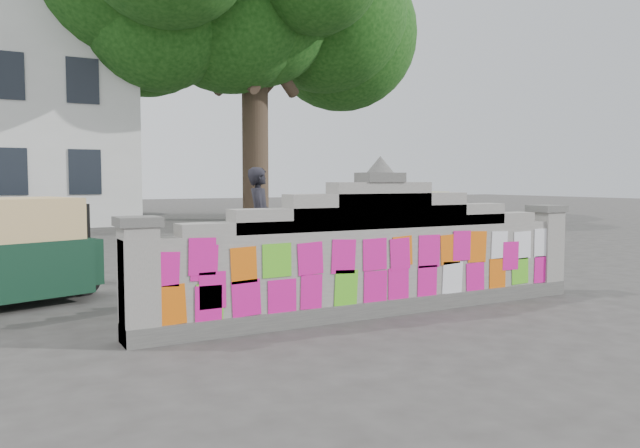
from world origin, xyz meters
The scene contains 7 objects.
ground centered at (0.00, 0.00, 0.00)m, with size 100.00×100.00×0.00m, color #383533.
parapet_wall centered at (0.00, -0.01, 0.75)m, with size 6.48×0.44×2.01m.
shade_tree centered at (6.00, 18.00, 8.94)m, with size 12.00×10.00×12.00m.
cyclist_bike centered at (-0.44, 2.78, 0.49)m, with size 0.65×1.87×0.98m, color black.
cyclist_rider centered at (-0.44, 2.78, 0.83)m, with size 0.61×0.40×1.66m, color black.
pedestrian centered at (0.61, 2.03, 0.75)m, with size 0.73×0.57×1.51m, color #258A40.
rickshaw_right centered at (2.93, 3.67, 0.76)m, with size 2.72×1.99×1.47m.
Camera 1 is at (-4.48, -6.51, 1.70)m, focal length 35.00 mm.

